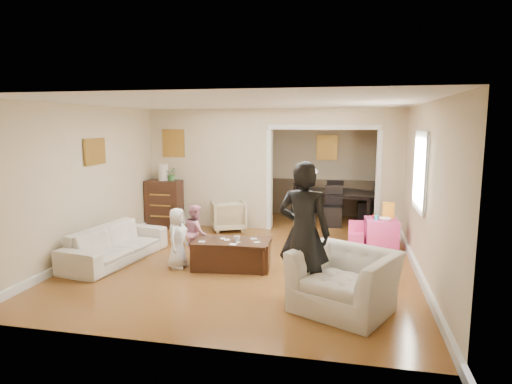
% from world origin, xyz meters
% --- Properties ---
extents(floor, '(7.00, 7.00, 0.00)m').
position_xyz_m(floor, '(0.00, 0.00, 0.00)').
color(floor, '#945E26').
rests_on(floor, ground).
extents(partition_left, '(2.75, 0.18, 2.60)m').
position_xyz_m(partition_left, '(-1.38, 1.80, 1.30)').
color(partition_left, '#BCAE8A').
rests_on(partition_left, ground).
extents(partition_right, '(0.55, 0.18, 2.60)m').
position_xyz_m(partition_right, '(2.48, 1.80, 1.30)').
color(partition_right, '#BCAE8A').
rests_on(partition_right, ground).
extents(partition_header, '(2.22, 0.18, 0.35)m').
position_xyz_m(partition_header, '(1.10, 1.80, 2.42)').
color(partition_header, '#BCAE8A').
rests_on(partition_header, partition_right).
extents(window_pane, '(0.03, 0.95, 1.10)m').
position_xyz_m(window_pane, '(2.73, -0.40, 1.55)').
color(window_pane, white).
rests_on(window_pane, ground).
extents(framed_art_partition, '(0.45, 0.03, 0.55)m').
position_xyz_m(framed_art_partition, '(-2.20, 1.70, 1.85)').
color(framed_art_partition, brown).
rests_on(framed_art_partition, partition_left).
extents(framed_art_sofa_wall, '(0.03, 0.55, 0.40)m').
position_xyz_m(framed_art_sofa_wall, '(-2.71, -0.60, 1.80)').
color(framed_art_sofa_wall, brown).
extents(framed_art_alcove, '(0.45, 0.03, 0.55)m').
position_xyz_m(framed_art_alcove, '(1.10, 3.44, 1.70)').
color(framed_art_alcove, brown).
extents(sofa, '(1.05, 2.08, 0.58)m').
position_xyz_m(sofa, '(-2.14, -1.05, 0.29)').
color(sofa, beige).
rests_on(sofa, ground).
extents(armchair_back, '(0.93, 0.94, 0.65)m').
position_xyz_m(armchair_back, '(-0.88, 1.42, 0.32)').
color(armchair_back, '#C0B385').
rests_on(armchair_back, ground).
extents(armchair_front, '(1.47, 1.41, 0.75)m').
position_xyz_m(armchair_front, '(1.63, -2.25, 0.37)').
color(armchair_front, beige).
rests_on(armchair_front, ground).
extents(dresser, '(0.76, 0.43, 1.05)m').
position_xyz_m(dresser, '(-2.34, 1.42, 0.52)').
color(dresser, black).
rests_on(dresser, ground).
extents(table_lamp, '(0.22, 0.22, 0.36)m').
position_xyz_m(table_lamp, '(-2.34, 1.42, 1.23)').
color(table_lamp, beige).
rests_on(table_lamp, dresser).
extents(potted_plant, '(0.26, 0.23, 0.29)m').
position_xyz_m(potted_plant, '(-2.14, 1.42, 1.19)').
color(potted_plant, '#417C37').
rests_on(potted_plant, dresser).
extents(coffee_table, '(1.26, 0.73, 0.45)m').
position_xyz_m(coffee_table, '(-0.14, -1.00, 0.23)').
color(coffee_table, '#341B10').
rests_on(coffee_table, ground).
extents(coffee_cup, '(0.11, 0.11, 0.09)m').
position_xyz_m(coffee_cup, '(-0.04, -1.05, 0.50)').
color(coffee_cup, silver).
rests_on(coffee_cup, coffee_table).
extents(play_table, '(0.61, 0.61, 0.55)m').
position_xyz_m(play_table, '(2.26, 0.67, 0.27)').
color(play_table, '#E23B8B').
rests_on(play_table, ground).
extents(cereal_box, '(0.20, 0.09, 0.30)m').
position_xyz_m(cereal_box, '(2.38, 0.77, 0.70)').
color(cereal_box, yellow).
rests_on(cereal_box, play_table).
extents(cyan_cup, '(0.08, 0.08, 0.08)m').
position_xyz_m(cyan_cup, '(2.16, 0.62, 0.59)').
color(cyan_cup, '#26B5C2').
rests_on(cyan_cup, play_table).
extents(toy_block, '(0.10, 0.09, 0.05)m').
position_xyz_m(toy_block, '(2.14, 0.79, 0.57)').
color(toy_block, red).
rests_on(toy_block, play_table).
extents(play_bowl, '(0.23, 0.23, 0.05)m').
position_xyz_m(play_bowl, '(2.31, 0.55, 0.57)').
color(play_bowl, white).
rests_on(play_bowl, play_table).
extents(dining_table, '(2.20, 1.55, 0.70)m').
position_xyz_m(dining_table, '(1.33, 2.91, 0.35)').
color(dining_table, black).
rests_on(dining_table, ground).
extents(adult_person, '(0.74, 0.55, 1.83)m').
position_xyz_m(adult_person, '(1.11, -2.14, 0.92)').
color(adult_person, black).
rests_on(adult_person, ground).
extents(child_kneel_a, '(0.34, 0.49, 0.97)m').
position_xyz_m(child_kneel_a, '(-0.99, -1.15, 0.48)').
color(child_kneel_a, white).
rests_on(child_kneel_a, ground).
extents(child_kneel_b, '(0.52, 0.57, 0.94)m').
position_xyz_m(child_kneel_b, '(-0.84, -0.70, 0.47)').
color(child_kneel_b, pink).
rests_on(child_kneel_b, ground).
extents(child_toddler, '(0.52, 0.53, 0.89)m').
position_xyz_m(child_toddler, '(0.91, -0.25, 0.44)').
color(child_toddler, black).
rests_on(child_toddler, ground).
extents(craft_papers, '(0.97, 0.50, 0.00)m').
position_xyz_m(craft_papers, '(-0.11, -1.04, 0.45)').
color(craft_papers, white).
rests_on(craft_papers, coffee_table).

